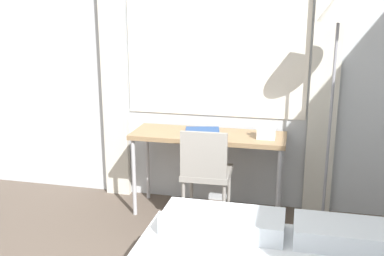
{
  "coord_description": "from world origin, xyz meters",
  "views": [
    {
      "loc": [
        1.04,
        -1.16,
        1.8
      ],
      "look_at": [
        0.26,
        2.15,
        0.9
      ],
      "focal_mm": 42.0,
      "sensor_mm": 36.0,
      "label": 1
    }
  ],
  "objects_px": {
    "desk": "(208,141)",
    "telephone": "(266,132)",
    "desk_chair": "(206,169)",
    "book": "(202,130)",
    "standing_lamp": "(337,38)"
  },
  "relations": [
    {
      "from": "telephone",
      "to": "book",
      "type": "height_order",
      "value": "telephone"
    },
    {
      "from": "desk_chair",
      "to": "telephone",
      "type": "height_order",
      "value": "telephone"
    },
    {
      "from": "desk",
      "to": "standing_lamp",
      "type": "distance_m",
      "value": 1.36
    },
    {
      "from": "desk",
      "to": "desk_chair",
      "type": "relative_size",
      "value": 1.56
    },
    {
      "from": "desk",
      "to": "standing_lamp",
      "type": "height_order",
      "value": "standing_lamp"
    },
    {
      "from": "desk",
      "to": "telephone",
      "type": "height_order",
      "value": "telephone"
    },
    {
      "from": "desk_chair",
      "to": "book",
      "type": "height_order",
      "value": "desk_chair"
    },
    {
      "from": "desk_chair",
      "to": "book",
      "type": "bearing_deg",
      "value": 105.93
    },
    {
      "from": "standing_lamp",
      "to": "book",
      "type": "height_order",
      "value": "standing_lamp"
    },
    {
      "from": "standing_lamp",
      "to": "desk",
      "type": "bearing_deg",
      "value": 173.27
    },
    {
      "from": "desk",
      "to": "telephone",
      "type": "relative_size",
      "value": 7.72
    },
    {
      "from": "standing_lamp",
      "to": "telephone",
      "type": "xyz_separation_m",
      "value": [
        -0.5,
        0.1,
        -0.79
      ]
    },
    {
      "from": "desk_chair",
      "to": "standing_lamp",
      "type": "xyz_separation_m",
      "value": [
        0.97,
        0.13,
        1.08
      ]
    },
    {
      "from": "desk",
      "to": "book",
      "type": "xyz_separation_m",
      "value": [
        -0.06,
        0.04,
        0.08
      ]
    },
    {
      "from": "desk",
      "to": "book",
      "type": "bearing_deg",
      "value": 145.87
    }
  ]
}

